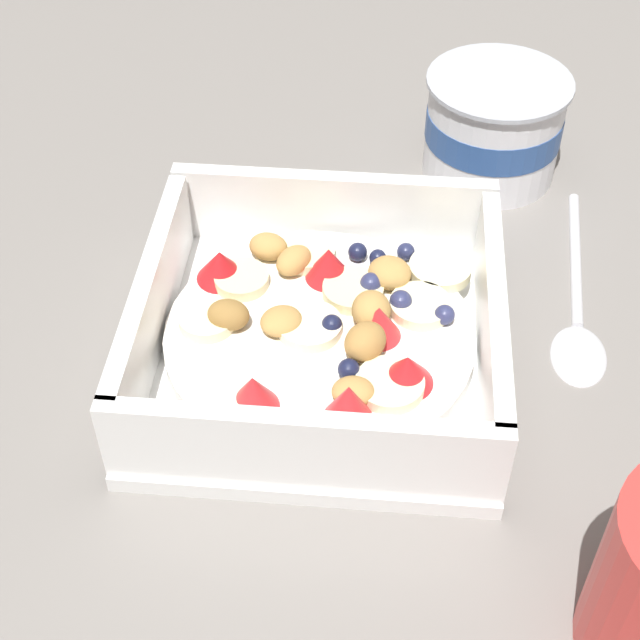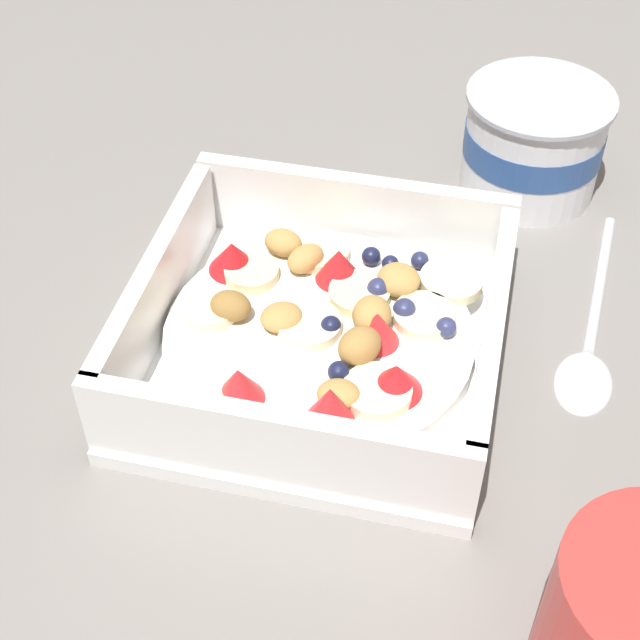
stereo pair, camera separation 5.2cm
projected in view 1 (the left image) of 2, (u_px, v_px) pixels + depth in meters
The scene contains 4 objects.
ground_plane at pixel (310, 360), 0.54m from camera, with size 2.40×2.40×0.00m, color gray.
fruit_bowl at pixel (321, 333), 0.52m from camera, with size 0.19×0.19×0.06m.
spoon at pixel (579, 319), 0.55m from camera, with size 0.04×0.17×0.01m.
yogurt_cup at pixel (493, 126), 0.64m from camera, with size 0.10×0.10×0.07m.
Camera 1 is at (0.04, -0.36, 0.39)m, focal length 53.29 mm.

